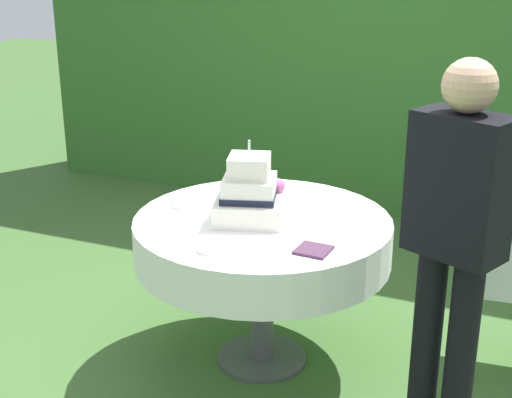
% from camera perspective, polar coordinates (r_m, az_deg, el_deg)
% --- Properties ---
extents(ground_plane, '(20.00, 20.00, 0.00)m').
position_cam_1_polar(ground_plane, '(3.70, 0.49, -12.59)').
color(ground_plane, '#3D602D').
extents(foliage_hedge, '(5.73, 0.62, 2.93)m').
position_cam_1_polar(foliage_hedge, '(5.59, 10.89, 14.09)').
color(foliage_hedge, '#336628').
rests_on(foliage_hedge, ground_plane).
extents(cake_table, '(1.22, 1.22, 0.76)m').
position_cam_1_polar(cake_table, '(3.40, 0.52, -3.26)').
color(cake_table, '#4C4C51').
rests_on(cake_table, ground_plane).
extents(wedding_cake, '(0.38, 0.38, 0.38)m').
position_cam_1_polar(wedding_cake, '(3.31, -0.49, 0.33)').
color(wedding_cake, white).
rests_on(wedding_cake, cake_table).
extents(serving_plate_near, '(0.11, 0.11, 0.01)m').
position_cam_1_polar(serving_plate_near, '(3.02, -3.77, -4.03)').
color(serving_plate_near, white).
rests_on(serving_plate_near, cake_table).
extents(serving_plate_far, '(0.10, 0.10, 0.01)m').
position_cam_1_polar(serving_plate_far, '(3.65, 6.04, 0.16)').
color(serving_plate_far, white).
rests_on(serving_plate_far, cake_table).
extents(serving_plate_left, '(0.15, 0.15, 0.01)m').
position_cam_1_polar(serving_plate_left, '(3.54, -5.58, -0.44)').
color(serving_plate_left, white).
rests_on(serving_plate_left, cake_table).
extents(serving_plate_right, '(0.12, 0.12, 0.01)m').
position_cam_1_polar(serving_plate_right, '(3.42, 6.20, -1.20)').
color(serving_plate_right, white).
rests_on(serving_plate_right, cake_table).
extents(napkin_stack, '(0.15, 0.15, 0.01)m').
position_cam_1_polar(napkin_stack, '(3.01, 4.59, -4.07)').
color(napkin_stack, '#4C2D47').
rests_on(napkin_stack, cake_table).
extents(standing_person, '(0.41, 0.33, 1.60)m').
position_cam_1_polar(standing_person, '(2.83, 15.53, -2.77)').
color(standing_person, black).
rests_on(standing_person, ground_plane).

